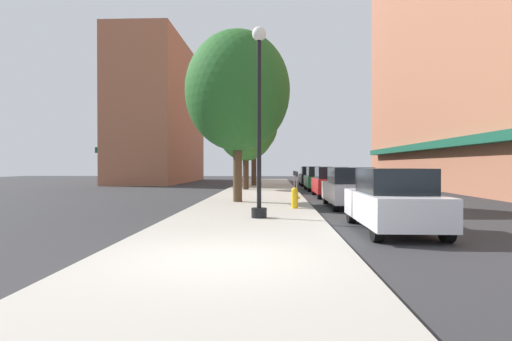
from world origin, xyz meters
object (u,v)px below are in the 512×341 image
Objects in this scene: tree_near at (246,127)px; tree_far at (238,91)px; lamppost at (259,118)px; parking_meter_far at (294,179)px; car_silver at (349,188)px; parking_meter_near at (297,181)px; car_white at (393,201)px; fire_hydrant at (295,198)px; car_red at (331,182)px; car_green at (319,179)px; car_black at (310,176)px; tree_mid at (254,126)px.

tree_far reaches higher than tree_near.
lamppost reaches higher than parking_meter_far.
tree_near is at bearing 113.46° from car_silver.
car_white is at bearing -79.69° from parking_meter_near.
tree_near is 1.51× the size of car_white.
fire_hydrant is 0.10× the size of tree_far.
parking_meter_far is at bearing 98.88° from car_white.
tree_near is at bearing 136.04° from car_red.
parking_meter_near and parking_meter_far have the same top height.
car_green is (1.95, 7.97, -0.14)m from parking_meter_near.
car_black is at bearing 90.00° from car_green.
car_white is at bearing -90.97° from car_silver.
tree_far is (-2.80, -5.63, 4.11)m from parking_meter_far.
tree_far is at bearing -88.31° from tree_near.
fire_hydrant is 20.78m from car_black.
lamppost reaches higher than parking_meter_near.
car_red is at bearing -27.98° from parking_meter_far.
fire_hydrant is 19.05m from tree_mid.
tree_mid is 7.76m from car_green.
fire_hydrant is at bearing -77.98° from tree_near.
car_green is at bearing 80.43° from fire_hydrant.
car_black is at bearing 90.56° from car_white.
tree_mid reaches higher than fire_hydrant.
car_red is 13.20m from car_black.
parking_meter_far is (1.63, 11.47, -2.25)m from lamppost.
lamppost is 1.37× the size of car_red.
car_white is 12.29m from car_red.
tree_near is at bearing 95.32° from lamppost.
car_red is 1.00× the size of car_green.
car_black is (3.58, 23.63, -2.39)m from lamppost.
fire_hydrant is 5.39m from car_white.
lamppost is 4.50× the size of parking_meter_far.
car_silver is 1.00× the size of car_red.
lamppost is 4.50× the size of parking_meter_near.
lamppost is at bearing -128.92° from car_silver.
tree_near is (-2.70, 12.69, 3.80)m from fire_hydrant.
car_black reaches higher than fire_hydrant.
tree_far reaches higher than parking_meter_near.
car_black is at bearing 75.07° from tree_far.
car_green is (5.03, 1.15, -3.51)m from tree_near.
tree_near is 1.51× the size of car_green.
lamppost is 6.29m from car_silver.
fire_hydrant is 8.50m from parking_meter_far.
tree_near is 1.51× the size of car_silver.
lamppost reaches higher than car_silver.
parking_meter_far is 0.30× the size of car_red.
fire_hydrant is 0.18× the size of car_black.
fire_hydrant is 7.81m from car_red.
parking_meter_far is 0.30× the size of car_white.
car_silver is 12.24m from car_green.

